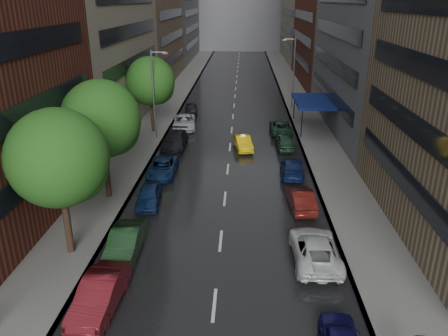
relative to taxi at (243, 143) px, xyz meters
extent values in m
cube|color=black|center=(-1.28, 22.63, -0.67)|extent=(14.00, 140.00, 0.01)
cube|color=gray|center=(-10.28, 22.63, -0.60)|extent=(4.00, 140.00, 0.15)
cube|color=gray|center=(7.72, 22.63, -0.60)|extent=(4.00, 140.00, 0.15)
cube|color=#937A5B|center=(-16.28, 36.63, 10.33)|extent=(8.00, 28.00, 22.00)
cube|color=slate|center=(13.72, 8.63, 11.33)|extent=(8.00, 28.00, 24.00)
cylinder|color=#382619|center=(-9.88, -19.14, 1.69)|extent=(0.40, 0.40, 4.73)
sphere|color=#1E5116|center=(-9.88, -19.14, 5.24)|extent=(5.41, 5.41, 5.41)
cylinder|color=#382619|center=(-9.88, -11.56, 1.74)|extent=(0.40, 0.40, 4.82)
sphere|color=#1E5116|center=(-9.88, -11.56, 5.35)|extent=(5.51, 5.51, 5.51)
cylinder|color=#382619|center=(-9.88, 5.37, 1.59)|extent=(0.40, 0.40, 4.52)
sphere|color=#1E5116|center=(-9.88, 5.37, 4.98)|extent=(5.17, 5.17, 5.17)
imported|color=yellow|center=(0.00, 0.00, 0.00)|extent=(2.14, 4.28, 1.35)
imported|color=maroon|center=(-6.68, -23.83, 0.12)|extent=(1.92, 4.91, 1.59)
imported|color=#173319|center=(-6.68, -19.18, 0.10)|extent=(1.72, 4.75, 1.56)
imported|color=#10224C|center=(-6.68, -12.48, 0.01)|extent=(1.97, 4.15, 1.37)
imported|color=#11254F|center=(-6.68, -6.94, 0.00)|extent=(2.28, 4.85, 1.34)
imported|color=black|center=(-6.68, -0.03, 0.11)|extent=(2.28, 5.46, 1.58)
imported|color=silver|center=(-6.68, 7.04, 0.08)|extent=(3.03, 5.62, 1.50)
imported|color=black|center=(-6.68, 13.62, 0.01)|extent=(1.95, 4.12, 1.36)
imported|color=silver|center=(4.12, -19.25, 0.08)|extent=(2.54, 5.43, 1.50)
imported|color=#541510|center=(4.12, -12.64, 0.05)|extent=(1.83, 4.49, 1.45)
imported|color=#111F50|center=(4.12, -6.45, 0.01)|extent=(2.22, 4.85, 1.37)
imported|color=#1C3E27|center=(4.12, 0.39, 0.03)|extent=(1.76, 4.19, 1.41)
imported|color=#16301F|center=(4.12, 5.84, 0.01)|extent=(2.31, 4.95, 1.37)
cylinder|color=gray|center=(-9.08, 2.63, 3.98)|extent=(0.18, 0.18, 9.00)
cube|color=gray|center=(-7.68, 2.63, 8.18)|extent=(0.50, 0.22, 0.16)
cylinder|color=gray|center=(6.52, 17.63, 3.98)|extent=(0.18, 0.18, 9.00)
cube|color=gray|center=(5.12, 17.63, 8.18)|extent=(0.50, 0.22, 0.16)
cube|color=navy|center=(7.72, 7.63, 2.48)|extent=(4.00, 8.00, 0.25)
cylinder|color=black|center=(6.12, 3.83, 0.98)|extent=(0.12, 0.12, 3.00)
cylinder|color=black|center=(6.12, 11.43, 0.98)|extent=(0.12, 0.12, 3.00)
camera|label=1|loc=(-0.05, -40.59, 13.21)|focal=35.00mm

